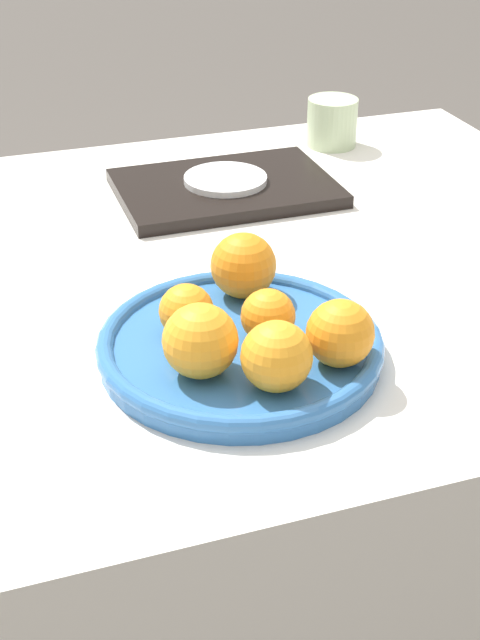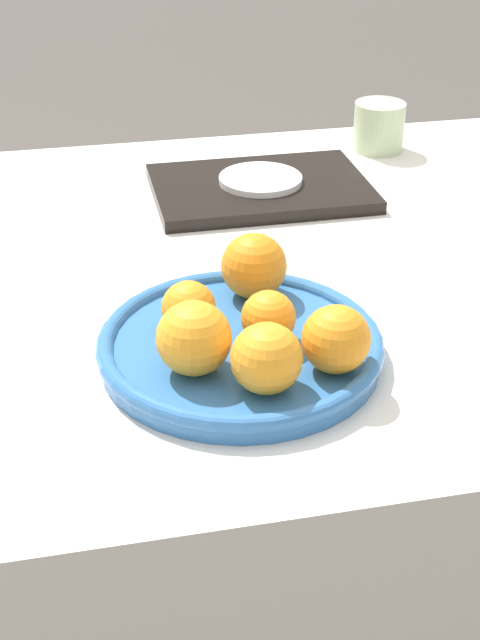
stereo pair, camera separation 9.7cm
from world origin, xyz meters
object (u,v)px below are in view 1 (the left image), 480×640
Objects in this scene: orange_1 at (186,311)px; serving_tray at (226,188)px; cup_1 at (332,122)px; orange_5 at (243,265)px; orange_4 at (340,333)px; fruit_platter at (240,346)px; orange_3 at (277,356)px; orange_2 at (268,316)px; side_plate at (225,179)px; orange_0 at (200,341)px.

orange_1 is 0.46m from serving_tray.
orange_1 is 0.70× the size of cup_1.
cup_1 is at bearing 56.33° from orange_5.
orange_5 reaches higher than orange_4.
orange_4 is at bearing -74.30° from orange_5.
fruit_platter is at bearing 140.09° from orange_4.
orange_3 is (0.06, -0.13, 0.01)m from orange_1.
orange_1 is at bearing 155.01° from orange_2.
serving_tray is at bearing 66.86° from orange_1.
fruit_platter is 0.10m from orange_3.
fruit_platter is 0.47m from side_plate.
orange_5 is at bearing 69.31° from fruit_platter.
orange_2 is 0.11m from orange_5.
orange_5 is at bearing 105.70° from orange_4.
orange_3 is 0.22× the size of serving_tray.
side_plate is at bearing 74.23° from fruit_platter.
cup_1 is at bearing 66.97° from orange_4.
orange_3 is 0.84× the size of cup_1.
orange_2 is at bearing -9.86° from fruit_platter.
orange_2 is (0.09, 0.04, -0.01)m from orange_0.
fruit_platter is 4.33× the size of orange_3.
orange_5 is 0.61× the size of side_plate.
orange_0 is at bearing 169.31° from orange_4.
cup_1 reaches higher than side_plate.
orange_5 is 0.37m from serving_tray.
orange_3 reaches higher than side_plate.
orange_3 is (0.07, -0.05, -0.00)m from orange_0.
orange_1 is 0.84× the size of orange_4.
side_plate reaches higher than serving_tray.
orange_4 is at bearing -50.18° from orange_2.
orange_1 is 0.78× the size of orange_5.
orange_1 is (0.01, 0.08, -0.01)m from orange_0.
orange_1 reaches higher than serving_tray.
orange_3 is 0.79m from cup_1.
orange_2 is 0.09m from orange_4.
orange_0 reaches higher than fruit_platter.
orange_0 is 0.08m from orange_3.
side_plate is (0.04, 0.53, -0.03)m from orange_4.
orange_4 is at bearing -39.91° from fruit_platter.
orange_4 is at bearing -94.50° from serving_tray.
orange_2 is (0.03, -0.01, 0.04)m from fruit_platter.
orange_0 is at bearing 143.71° from orange_3.
side_plate is at bearing 69.50° from orange_0.
orange_1 is 0.47× the size of side_plate.
fruit_platter is 3.62× the size of cup_1.
orange_4 is (0.09, -0.07, 0.04)m from fruit_platter.
orange_2 is 0.83× the size of orange_4.
orange_1 is 0.83× the size of orange_3.
fruit_platter reaches higher than serving_tray.
orange_4 is at bearing -10.69° from orange_0.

